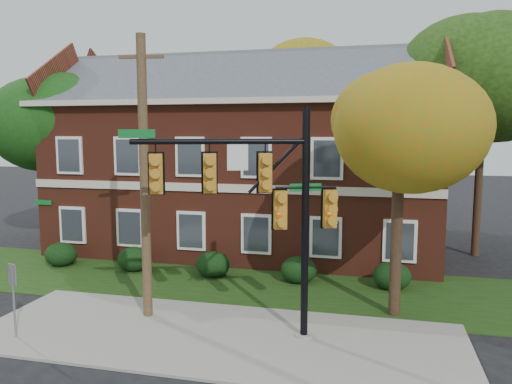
% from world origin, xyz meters
% --- Properties ---
extents(ground, '(120.00, 120.00, 0.00)m').
position_xyz_m(ground, '(0.00, 0.00, 0.00)').
color(ground, black).
rests_on(ground, ground).
extents(sidewalk, '(14.00, 5.00, 0.08)m').
position_xyz_m(sidewalk, '(0.00, 1.00, 0.04)').
color(sidewalk, gray).
rests_on(sidewalk, ground).
extents(grass_strip, '(30.00, 6.00, 0.04)m').
position_xyz_m(grass_strip, '(0.00, 6.00, 0.02)').
color(grass_strip, '#193811').
rests_on(grass_strip, ground).
extents(apartment_building, '(18.80, 8.80, 9.74)m').
position_xyz_m(apartment_building, '(-2.00, 11.95, 4.99)').
color(apartment_building, maroon).
rests_on(apartment_building, ground).
extents(hedge_far_left, '(1.40, 1.26, 1.05)m').
position_xyz_m(hedge_far_left, '(-9.00, 6.70, 0.53)').
color(hedge_far_left, black).
rests_on(hedge_far_left, ground).
extents(hedge_left, '(1.40, 1.26, 1.05)m').
position_xyz_m(hedge_left, '(-5.50, 6.70, 0.53)').
color(hedge_left, black).
rests_on(hedge_left, ground).
extents(hedge_center, '(1.40, 1.26, 1.05)m').
position_xyz_m(hedge_center, '(-2.00, 6.70, 0.53)').
color(hedge_center, black).
rests_on(hedge_center, ground).
extents(hedge_right, '(1.40, 1.26, 1.05)m').
position_xyz_m(hedge_right, '(1.50, 6.70, 0.53)').
color(hedge_right, black).
rests_on(hedge_right, ground).
extents(hedge_far_right, '(1.40, 1.26, 1.05)m').
position_xyz_m(hedge_far_right, '(5.00, 6.70, 0.53)').
color(hedge_far_right, black).
rests_on(hedge_far_right, ground).
extents(tree_near_right, '(4.50, 4.25, 8.58)m').
position_xyz_m(tree_near_right, '(5.22, 3.87, 6.67)').
color(tree_near_right, black).
rests_on(tree_near_right, ground).
extents(tree_left_rear, '(5.40, 5.10, 8.88)m').
position_xyz_m(tree_left_rear, '(-11.73, 10.84, 6.68)').
color(tree_left_rear, black).
rests_on(tree_left_rear, ground).
extents(tree_right_rear, '(6.30, 5.95, 10.62)m').
position_xyz_m(tree_right_rear, '(9.31, 12.81, 8.12)').
color(tree_right_rear, black).
rests_on(tree_right_rear, ground).
extents(tree_far_rear, '(6.84, 6.46, 11.52)m').
position_xyz_m(tree_far_rear, '(-0.66, 19.79, 8.84)').
color(tree_far_rear, black).
rests_on(tree_far_rear, ground).
extents(traffic_signal, '(5.51, 2.30, 6.54)m').
position_xyz_m(traffic_signal, '(1.35, 1.07, 4.06)').
color(traffic_signal, gray).
rests_on(traffic_signal, ground).
extents(utility_pole, '(1.36, 0.34, 8.77)m').
position_xyz_m(utility_pole, '(-2.60, 2.00, 4.45)').
color(utility_pole, '#4A3322').
rests_on(utility_pole, ground).
extents(sign_post, '(0.31, 0.14, 2.20)m').
position_xyz_m(sign_post, '(-5.50, -0.45, 1.49)').
color(sign_post, slate).
rests_on(sign_post, ground).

